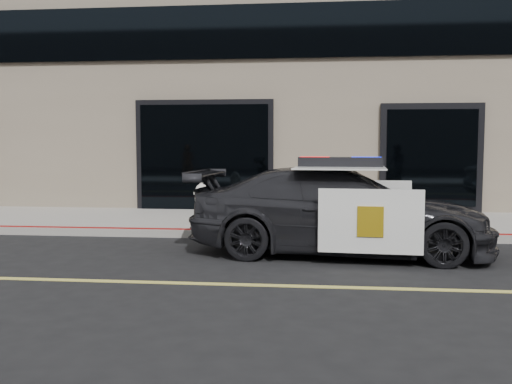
# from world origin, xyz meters

# --- Properties ---
(ground) EXTENTS (120.00, 120.00, 0.00)m
(ground) POSITION_xyz_m (0.00, 0.00, 0.00)
(ground) COLOR black
(ground) RESTS_ON ground
(sidewalk_n) EXTENTS (60.00, 3.50, 0.15)m
(sidewalk_n) POSITION_xyz_m (0.00, 5.25, 0.07)
(sidewalk_n) COLOR gray
(sidewalk_n) RESTS_ON ground
(building_n) EXTENTS (60.00, 7.00, 12.00)m
(building_n) POSITION_xyz_m (0.00, 10.50, 6.00)
(building_n) COLOR #756856
(building_n) RESTS_ON ground
(police_car) EXTENTS (2.64, 5.10, 1.58)m
(police_car) POSITION_xyz_m (2.17, 2.22, 0.71)
(police_car) COLOR black
(police_car) RESTS_ON ground
(fire_hydrant) EXTENTS (0.38, 0.53, 0.84)m
(fire_hydrant) POSITION_xyz_m (-0.56, 4.41, 0.54)
(fire_hydrant) COLOR white
(fire_hydrant) RESTS_ON sidewalk_n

